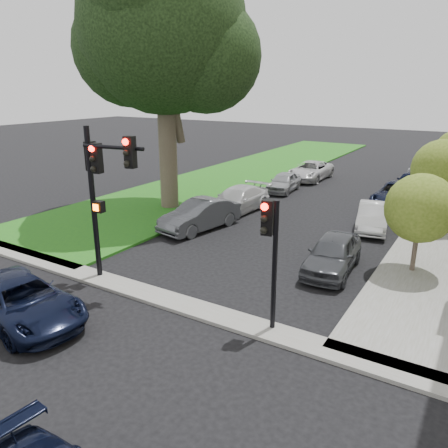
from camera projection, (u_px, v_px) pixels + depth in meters
The scene contains 18 objects.
ground at pixel (135, 332), 12.87m from camera, with size 140.00×140.00×0.00m, color black.
grass_strip at pixel (251, 171), 36.84m from camera, with size 8.00×44.00×0.12m, color #1E5D1C.
sidewalk_cross at pixel (177, 303), 14.48m from camera, with size 60.00×1.00×0.12m, color gray.
eucalyptus at pixel (162, 29), 23.07m from camera, with size 10.13×9.20×14.36m.
small_tree_a at pixel (420, 208), 16.19m from camera, with size 2.60×2.60×3.90m.
small_tree_b at pixel (443, 170), 21.47m from camera, with size 3.00×3.00×4.50m.
traffic_signal_main at pixel (100, 177), 15.18m from camera, with size 2.77×0.72×5.65m.
traffic_signal_secondary at pixel (271, 242), 12.18m from camera, with size 0.53×0.43×3.99m.
car_cross_near at pixel (21, 301), 13.30m from camera, with size 2.25×4.88×1.36m, color black.
car_parked_0 at pixel (333, 254), 16.94m from camera, with size 1.69×4.19×1.43m, color #3F4247.
car_parked_1 at pixel (373, 217), 21.89m from camera, with size 1.41×4.05×1.33m, color silver.
car_parked_2 at pixel (398, 195), 25.97m from camera, with size 2.45×5.31×1.48m, color black.
car_parked_3 at pixel (410, 181), 30.04m from camera, with size 1.56×3.88×1.32m, color black.
car_parked_4 at pixel (426, 167), 35.11m from camera, with size 1.90×4.66×1.35m, color #999BA0.
car_parked_5 at pixel (200, 215), 21.86m from camera, with size 1.60×4.58×1.51m, color #3F4247.
car_parked_6 at pixel (237, 200), 24.91m from camera, with size 2.00×4.92×1.43m, color silver.
car_parked_7 at pixel (284, 182), 29.83m from camera, with size 1.55×3.86×1.32m, color #999BA0.
car_parked_8 at pixel (311, 171), 33.62m from camera, with size 2.31×5.01×1.39m, color silver.
Camera 1 is at (8.14, -8.26, 6.93)m, focal length 35.00 mm.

